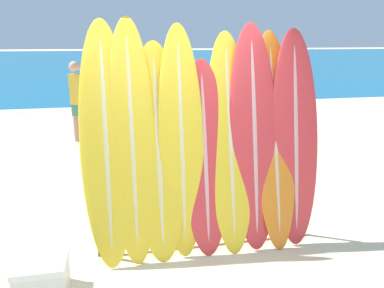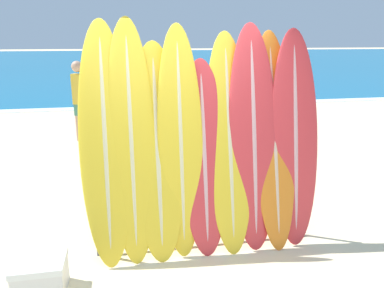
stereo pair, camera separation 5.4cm
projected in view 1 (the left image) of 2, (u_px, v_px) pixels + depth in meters
The scene contains 15 objects.
ground_plane at pixel (182, 279), 3.71m from camera, with size 160.00×160.00×0.00m, color beige.
ocean_water at pixel (120, 60), 40.46m from camera, with size 120.00×60.00×0.01m.
surfboard_rack at pixel (206, 203), 4.19m from camera, with size 2.43×0.04×0.96m.
surfboard_slot_0 at pixel (106, 144), 3.83m from camera, with size 0.53×0.72×2.51m.
surfboard_slot_1 at pixel (132, 142), 3.87m from camera, with size 0.50×0.68×2.53m.
surfboard_slot_2 at pixel (158, 152), 3.94m from camera, with size 0.57×0.67×2.29m.
surfboard_slot_3 at pixel (181, 143), 3.95m from camera, with size 0.48×0.53×2.46m.
surfboard_slot_4 at pixel (205, 158), 4.04m from camera, with size 0.52×0.55×2.10m.
surfboard_slot_5 at pixel (230, 143), 4.09m from camera, with size 0.52×0.68×2.39m.
surfboard_slot_6 at pixel (254, 138), 4.12m from camera, with size 0.56×0.60×2.48m.
surfboard_slot_7 at pixel (274, 140), 4.19m from camera, with size 0.48×0.73×2.40m.
surfboard_slot_8 at pixel (295, 139), 4.21m from camera, with size 0.56×0.54×2.42m.
person_near_water at pixel (166, 91), 10.39m from camera, with size 0.21×0.27×1.60m.
person_mid_beach at pixel (77, 99), 8.36m from camera, with size 0.31×0.28×1.82m.
cooler_box at pixel (42, 278), 3.45m from camera, with size 0.46×0.40×0.35m.
Camera 1 is at (-0.54, -3.15, 2.31)m, focal length 35.00 mm.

